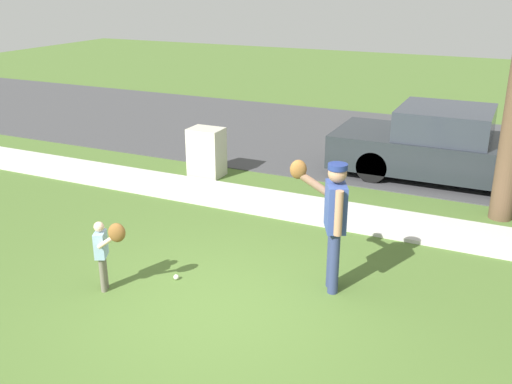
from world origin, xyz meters
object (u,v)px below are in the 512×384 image
at_px(baseball, 176,277).
at_px(person_child, 106,246).
at_px(parked_pickup_dark, 458,149).
at_px(person_adult, 332,213).
at_px(utility_cabinet, 207,152).

bearing_deg(baseball, person_child, -134.63).
bearing_deg(parked_pickup_dark, person_child, -118.17).
xyz_separation_m(person_child, parked_pickup_dark, (3.59, 6.70, -0.00)).
relative_size(person_adult, parked_pickup_dark, 0.34).
xyz_separation_m(person_adult, person_child, (-2.64, -1.31, -0.43)).
height_order(person_child, baseball, person_child).
distance_m(person_adult, person_child, 2.98).
height_order(baseball, parked_pickup_dark, parked_pickup_dark).
distance_m(person_child, baseball, 1.11).
distance_m(person_adult, utility_cabinet, 5.25).
bearing_deg(person_adult, parked_pickup_dark, -125.23).
bearing_deg(utility_cabinet, person_child, -75.68).
relative_size(person_adult, person_child, 1.71).
xyz_separation_m(person_adult, parked_pickup_dark, (0.95, 5.40, -0.43)).
relative_size(person_child, utility_cabinet, 1.01).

